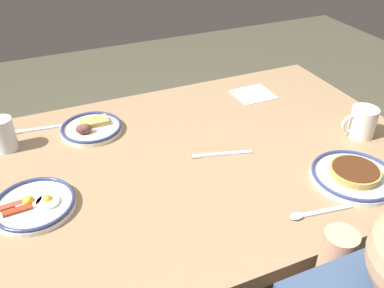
# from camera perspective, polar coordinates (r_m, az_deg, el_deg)

# --- Properties ---
(dining_table) EXTENTS (1.39, 0.97, 0.72)m
(dining_table) POSITION_cam_1_polar(r_m,az_deg,el_deg) (1.40, 1.94, -4.35)
(dining_table) COLOR #997956
(dining_table) RESTS_ON ground_plane
(plate_near_main) EXTENTS (0.21, 0.21, 0.05)m
(plate_near_main) POSITION_cam_1_polar(r_m,az_deg,el_deg) (1.49, -13.60, 2.13)
(plate_near_main) COLOR silver
(plate_near_main) RESTS_ON dining_table
(plate_center_pancakes) EXTENTS (0.25, 0.25, 0.04)m
(plate_center_pancakes) POSITION_cam_1_polar(r_m,az_deg,el_deg) (1.32, 21.16, -3.95)
(plate_center_pancakes) COLOR white
(plate_center_pancakes) RESTS_ON dining_table
(plate_far_companion) EXTENTS (0.22, 0.22, 0.04)m
(plate_far_companion) POSITION_cam_1_polar(r_m,az_deg,el_deg) (1.21, -20.69, -7.71)
(plate_far_companion) COLOR white
(plate_far_companion) RESTS_ON dining_table
(coffee_mug) EXTENTS (0.12, 0.09, 0.10)m
(coffee_mug) POSITION_cam_1_polar(r_m,az_deg,el_deg) (1.52, 22.14, 2.81)
(coffee_mug) COLOR white
(coffee_mug) RESTS_ON dining_table
(drinking_glass) EXTENTS (0.07, 0.07, 0.11)m
(drinking_glass) POSITION_cam_1_polar(r_m,az_deg,el_deg) (1.47, -24.16, 1.02)
(drinking_glass) COLOR silver
(drinking_glass) RESTS_ON dining_table
(paper_napkin) EXTENTS (0.15, 0.14, 0.00)m
(paper_napkin) POSITION_cam_1_polar(r_m,az_deg,el_deg) (1.72, 8.34, 6.70)
(paper_napkin) COLOR white
(paper_napkin) RESTS_ON dining_table
(fork_near) EXTENTS (0.20, 0.07, 0.01)m
(fork_near) POSITION_cam_1_polar(r_m,az_deg,el_deg) (1.34, 3.95, -1.38)
(fork_near) COLOR silver
(fork_near) RESTS_ON dining_table
(fork_far) EXTENTS (0.19, 0.04, 0.01)m
(fork_far) POSITION_cam_1_polar(r_m,az_deg,el_deg) (1.56, -19.96, 1.95)
(fork_far) COLOR silver
(fork_far) RESTS_ON dining_table
(tea_spoon) EXTENTS (0.18, 0.04, 0.01)m
(tea_spoon) POSITION_cam_1_polar(r_m,az_deg,el_deg) (1.17, 16.01, -9.07)
(tea_spoon) COLOR silver
(tea_spoon) RESTS_ON dining_table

